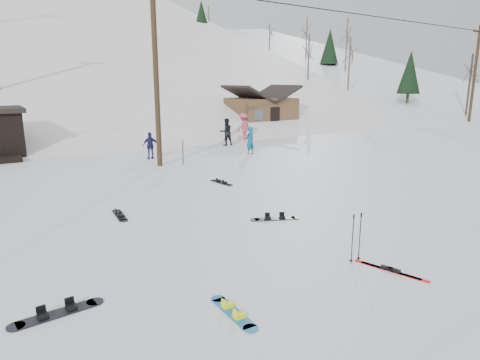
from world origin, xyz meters
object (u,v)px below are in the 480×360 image
utility_pole (156,70)px  cabin (261,113)px  hero_snowboard (233,312)px  hero_skis (391,270)px

utility_pole → cabin: (13.00, 10.00, -3.20)m
utility_pole → cabin: utility_pole is taller
hero_snowboard → utility_pole: bearing=-15.6°
utility_pole → hero_skis: 15.02m
cabin → hero_skis: (-13.04, -24.28, -1.46)m
hero_snowboard → hero_skis: bearing=-94.4°
hero_snowboard → hero_skis: hero_snowboard is taller
hero_snowboard → hero_skis: size_ratio=0.87×
cabin → utility_pole: bearing=-142.4°
utility_pole → hero_skis: bearing=-90.1°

